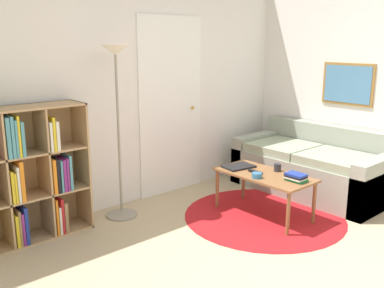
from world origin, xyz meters
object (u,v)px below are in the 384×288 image
at_px(couch, 314,168).
at_px(floor_lamp, 117,88).
at_px(bookshelf, 18,178).
at_px(laptop, 239,166).
at_px(cup, 277,168).
at_px(coffee_table, 264,178).
at_px(bowl, 257,175).

bearing_deg(couch, floor_lamp, 158.36).
distance_m(bookshelf, laptop, 2.18).
bearing_deg(cup, laptop, 118.93).
relative_size(coffee_table, bowl, 9.99).
xyz_separation_m(bowl, cup, (0.33, 0.01, 0.01)).
height_order(bookshelf, bowl, bookshelf).
relative_size(bookshelf, floor_lamp, 0.70).
height_order(floor_lamp, laptop, floor_lamp).
relative_size(couch, cup, 22.08).
height_order(couch, laptop, couch).
distance_m(floor_lamp, couch, 2.53).
bearing_deg(cup, couch, 8.46).
relative_size(coffee_table, laptop, 2.90).
bearing_deg(bookshelf, coffee_table, -26.56).
height_order(bookshelf, coffee_table, bookshelf).
bearing_deg(cup, coffee_table, 167.94).
xyz_separation_m(couch, cup, (-0.88, -0.13, 0.21)).
relative_size(floor_lamp, coffee_table, 1.71).
xyz_separation_m(bookshelf, couch, (3.12, -0.95, -0.31)).
height_order(couch, bowl, couch).
bearing_deg(floor_lamp, couch, -21.64).
relative_size(floor_lamp, bowl, 17.09).
height_order(bookshelf, floor_lamp, floor_lamp).
height_order(floor_lamp, cup, floor_lamp).
distance_m(floor_lamp, cup, 1.81).
xyz_separation_m(couch, laptop, (-1.07, 0.23, 0.18)).
relative_size(bookshelf, bowl, 12.00).
bearing_deg(floor_lamp, bookshelf, 174.56).
distance_m(couch, laptop, 1.11).
height_order(bookshelf, couch, bookshelf).
bearing_deg(couch, bowl, -173.51).
bearing_deg(couch, coffee_table, -174.80).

